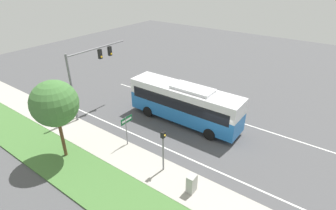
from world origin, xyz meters
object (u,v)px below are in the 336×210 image
Objects in this scene: street_sign at (127,125)px; utility_cabinet at (192,184)px; signal_gantry at (89,68)px; bus at (184,102)px; pedestrian_signal at (163,145)px.

street_sign is 2.12× the size of utility_cabinet.
signal_gantry reaches higher than street_sign.
signal_gantry is at bearing 72.44° from street_sign.
bus reaches higher than utility_cabinet.
signal_gantry is 2.07× the size of pedestrian_signal.
pedestrian_signal is 4.23m from street_sign.
pedestrian_signal is (-2.80, -10.58, -2.41)m from signal_gantry.
street_sign reaches higher than utility_cabinet.
utility_cabinet is (-3.37, -13.22, -3.89)m from signal_gantry.
street_sign is at bearing 78.90° from utility_cabinet.
pedestrian_signal is 2.65× the size of utility_cabinet.
signal_gantry is at bearing 114.39° from bus.
bus is 8.58× the size of utility_cabinet.
street_sign is at bearing 79.53° from pedestrian_signal.
pedestrian_signal reaches higher than street_sign.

